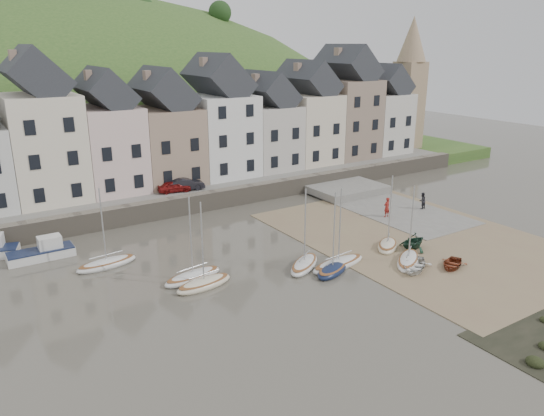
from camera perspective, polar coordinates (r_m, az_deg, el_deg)
ground at (r=39.07m, az=4.80°, el=-6.46°), size 160.00×160.00×0.00m
quay_land at (r=65.76m, az=-12.40°, el=3.93°), size 90.00×30.00×1.50m
quay_street at (r=55.24m, az=-8.18°, el=2.42°), size 70.00×7.00×0.10m
seawall at (r=52.37m, az=-6.54°, el=0.89°), size 70.00×1.20×1.80m
beach at (r=46.15m, az=15.73°, el=-3.17°), size 18.00×26.00×0.06m
slipway at (r=54.06m, az=12.31°, el=0.20°), size 8.00×18.00×0.12m
hillside at (r=95.92m, az=-20.47°, el=-4.19°), size 134.40×84.00×84.00m
townhouse_terrace at (r=57.89m, az=-8.32°, el=8.96°), size 61.05×8.00×13.93m
church_spire at (r=77.02m, az=14.92°, el=13.50°), size 4.00×4.00×18.00m
sailboat_0 at (r=40.76m, az=-17.75°, el=-5.83°), size 4.75×2.02×6.32m
sailboat_1 at (r=37.22m, az=-8.72°, el=-7.45°), size 4.72×2.21×6.32m
sailboat_2 at (r=36.07m, az=-7.50°, el=-8.24°), size 4.43×2.08×6.32m
sailboat_3 at (r=38.75m, az=3.58°, el=-6.21°), size 4.33×3.68×6.32m
sailboat_4 at (r=39.11m, az=7.32°, el=-6.10°), size 5.15×2.02×6.32m
sailboat_5 at (r=38.14m, az=6.69°, el=-6.71°), size 4.01×2.92×6.32m
sailboat_6 at (r=40.73m, az=14.77°, el=-5.57°), size 4.49×3.78×6.32m
sailboat_7 at (r=43.20m, az=12.62°, el=-4.03°), size 3.62×3.32×6.32m
motorboat_0 at (r=43.91m, az=-23.91°, el=-4.38°), size 4.87×1.77×1.70m
rowboat_white at (r=39.56m, az=15.36°, el=-6.11°), size 4.12×3.87×0.69m
rowboat_green at (r=43.23m, az=15.29°, el=-3.52°), size 2.91×2.59×1.40m
rowboat_red at (r=40.83m, az=19.21°, el=-5.83°), size 3.23×2.87×0.55m
person_red at (r=50.35m, az=12.53°, el=0.09°), size 0.72×0.49×1.91m
person_dark at (r=53.71m, az=16.21°, el=0.79°), size 0.88×0.72×1.69m
car_left at (r=53.04m, az=-10.73°, el=2.34°), size 3.53×1.90×1.14m
car_right at (r=53.48m, az=-9.52°, el=2.60°), size 4.02×1.95×1.27m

